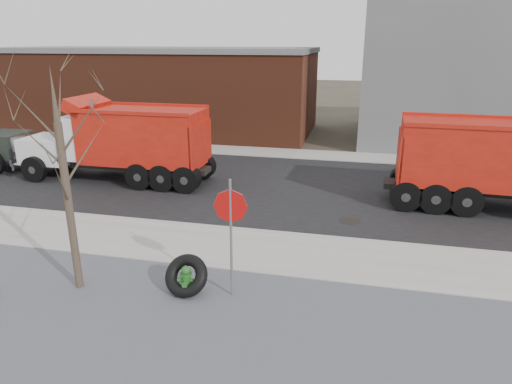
% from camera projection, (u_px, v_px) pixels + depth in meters
% --- Properties ---
extents(ground, '(120.00, 120.00, 0.00)m').
position_uv_depth(ground, '(236.00, 254.00, 12.73)').
color(ground, '#383328').
rests_on(ground, ground).
extents(gravel_verge, '(60.00, 5.00, 0.03)m').
position_uv_depth(gravel_verge, '(192.00, 326.00, 9.49)').
color(gravel_verge, slate).
rests_on(gravel_verge, ground).
extents(sidewalk, '(60.00, 2.50, 0.06)m').
position_uv_depth(sidewalk, '(239.00, 249.00, 12.95)').
color(sidewalk, '#9E9B93').
rests_on(sidewalk, ground).
extents(curb, '(60.00, 0.15, 0.11)m').
position_uv_depth(curb, '(250.00, 231.00, 14.15)').
color(curb, '#9E9B93').
rests_on(curb, ground).
extents(road, '(60.00, 9.40, 0.02)m').
position_uv_depth(road, '(277.00, 187.00, 18.55)').
color(road, black).
rests_on(road, ground).
extents(far_sidewalk, '(60.00, 2.00, 0.06)m').
position_uv_depth(far_sidewalk, '(297.00, 154.00, 23.81)').
color(far_sidewalk, '#9E9B93').
rests_on(far_sidewalk, ground).
extents(building_grey, '(12.00, 10.00, 8.00)m').
position_uv_depth(building_grey, '(470.00, 71.00, 26.17)').
color(building_grey, slate).
rests_on(building_grey, ground).
extents(building_brick, '(20.20, 8.20, 5.30)m').
position_uv_depth(building_brick, '(157.00, 89.00, 29.75)').
color(building_brick, '#602C1B').
rests_on(building_brick, ground).
extents(bare_tree, '(3.20, 3.20, 5.20)m').
position_uv_depth(bare_tree, '(62.00, 155.00, 9.97)').
color(bare_tree, '#382D23').
rests_on(bare_tree, ground).
extents(fire_hydrant, '(0.43, 0.42, 0.76)m').
position_uv_depth(fire_hydrant, '(186.00, 282.00, 10.57)').
color(fire_hydrant, '#2E6E2A').
rests_on(fire_hydrant, ground).
extents(truck_tire, '(1.11, 0.96, 0.99)m').
position_uv_depth(truck_tire, '(186.00, 276.00, 10.62)').
color(truck_tire, black).
rests_on(truck_tire, ground).
extents(stop_sign, '(0.77, 0.06, 2.84)m').
position_uv_depth(stop_sign, '(231.00, 219.00, 10.04)').
color(stop_sign, gray).
rests_on(stop_sign, ground).
extents(dump_truck_red_a, '(8.58, 2.66, 3.45)m').
position_uv_depth(dump_truck_red_a, '(507.00, 161.00, 15.51)').
color(dump_truck_red_a, black).
rests_on(dump_truck_red_a, ground).
extents(dump_truck_red_b, '(8.19, 2.40, 3.47)m').
position_uv_depth(dump_truck_red_b, '(121.00, 140.00, 18.86)').
color(dump_truck_red_b, black).
rests_on(dump_truck_red_b, ground).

